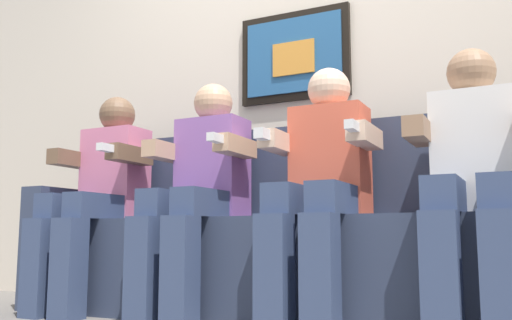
# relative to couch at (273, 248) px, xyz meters

# --- Properties ---
(back_wall_assembly) EXTENTS (4.93, 0.10, 2.60)m
(back_wall_assembly) POSITION_rel_couch_xyz_m (-0.00, 0.44, 0.99)
(back_wall_assembly) COLOR beige
(back_wall_assembly) RESTS_ON ground_plane
(couch) EXTENTS (2.53, 0.58, 0.90)m
(couch) POSITION_rel_couch_xyz_m (0.00, 0.00, 0.00)
(couch) COLOR #333D56
(couch) RESTS_ON ground_plane
(person_leftmost) EXTENTS (0.46, 0.56, 1.11)m
(person_leftmost) POSITION_rel_couch_xyz_m (-0.89, -0.17, 0.29)
(person_leftmost) COLOR pink
(person_leftmost) RESTS_ON ground_plane
(person_left_center) EXTENTS (0.46, 0.56, 1.11)m
(person_left_center) POSITION_rel_couch_xyz_m (-0.30, -0.17, 0.29)
(person_left_center) COLOR #8C59A5
(person_left_center) RESTS_ON ground_plane
(person_right_center) EXTENTS (0.46, 0.56, 1.11)m
(person_right_center) POSITION_rel_couch_xyz_m (0.30, -0.17, 0.29)
(person_right_center) COLOR #D8593F
(person_right_center) RESTS_ON ground_plane
(person_rightmost) EXTENTS (0.46, 0.56, 1.11)m
(person_rightmost) POSITION_rel_couch_xyz_m (0.89, -0.17, 0.29)
(person_rightmost) COLOR white
(person_rightmost) RESTS_ON ground_plane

